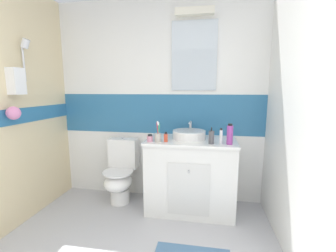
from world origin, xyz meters
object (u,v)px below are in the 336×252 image
toothbrush_cup (158,137)px  soap_dispenser (211,137)px  perfume_flask_small (166,137)px  toothpaste_tube_upright (221,136)px  toilet (120,173)px  hair_gel_jar (150,138)px  sink_basin (189,134)px  shampoo_bottle_tall (230,135)px

toothbrush_cup → soap_dispenser: bearing=0.5°
soap_dispenser → perfume_flask_small: (-0.48, 0.01, -0.02)m
toothpaste_tube_upright → toilet: bearing=170.2°
soap_dispenser → hair_gel_jar: soap_dispenser is taller
perfume_flask_small → hair_gel_jar: bearing=-176.4°
toilet → sink_basin: bearing=-1.2°
sink_basin → soap_dispenser: (0.25, -0.21, 0.02)m
soap_dispenser → perfume_flask_small: size_ratio=1.66×
sink_basin → hair_gel_jar: size_ratio=5.23×
soap_dispenser → perfume_flask_small: soap_dispenser is taller
soap_dispenser → shampoo_bottle_tall: shampoo_bottle_tall is taller
sink_basin → shampoo_bottle_tall: 0.48m
soap_dispenser → shampoo_bottle_tall: 0.19m
perfume_flask_small → shampoo_bottle_tall: bearing=0.1°
sink_basin → perfume_flask_small: sink_basin is taller
toilet → hair_gel_jar: bearing=-26.7°
hair_gel_jar → perfume_flask_small: size_ratio=0.75×
toothbrush_cup → sink_basin: bearing=33.6°
perfume_flask_small → toothpaste_tube_upright: (0.58, 0.01, 0.03)m
sink_basin → hair_gel_jar: sink_basin is taller
sink_basin → shampoo_bottle_tall: bearing=-24.3°
hair_gel_jar → toothpaste_tube_upright: 0.75m
perfume_flask_small → toothpaste_tube_upright: toothpaste_tube_upright is taller
hair_gel_jar → sink_basin: bearing=27.2°
perfume_flask_small → shampoo_bottle_tall: shampoo_bottle_tall is taller
toilet → soap_dispenser: bearing=-11.5°
hair_gel_jar → shampoo_bottle_tall: bearing=0.9°
toothbrush_cup → shampoo_bottle_tall: toothbrush_cup is taller
soap_dispenser → toothbrush_cup: bearing=-179.5°
perfume_flask_small → toothpaste_tube_upright: 0.58m
soap_dispenser → toothpaste_tube_upright: soap_dispenser is taller
soap_dispenser → hair_gel_jar: size_ratio=2.21×
toothbrush_cup → perfume_flask_small: bearing=9.3°
sink_basin → hair_gel_jar: 0.46m
soap_dispenser → toothpaste_tube_upright: 0.10m
toilet → perfume_flask_small: bearing=-19.2°
toothbrush_cup → shampoo_bottle_tall: bearing=1.2°
sink_basin → perfume_flask_small: size_ratio=3.94×
toothpaste_tube_upright → shampoo_bottle_tall: bearing=-4.8°
soap_dispenser → hair_gel_jar: (-0.65, -0.00, -0.03)m
perfume_flask_small → shampoo_bottle_tall: (0.67, 0.00, 0.05)m
sink_basin → toothbrush_cup: (-0.32, -0.21, 0.00)m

